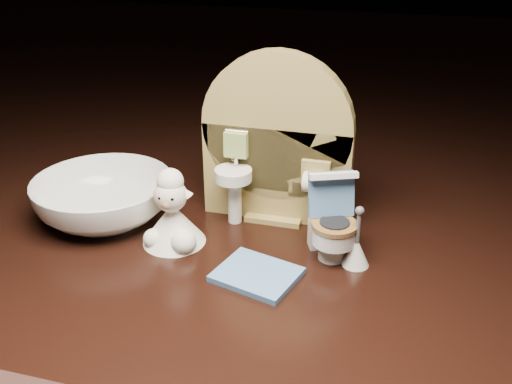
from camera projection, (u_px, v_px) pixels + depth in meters
The scene contains 6 objects.
backdrop_panel at pixel (276, 149), 0.49m from camera, with size 0.13×0.05×0.15m.
toy_toilet at pixel (331, 225), 0.45m from camera, with size 0.04×0.05×0.07m.
bath_mat at pixel (257, 275), 0.43m from camera, with size 0.06×0.05×0.00m, color #4F7BAE.
toilet_brush at pixel (356, 250), 0.44m from camera, with size 0.02×0.02×0.05m.
plush_lamb at pixel (172, 218), 0.47m from camera, with size 0.05×0.05×0.07m.
ceramic_bowl at pixel (104, 199), 0.51m from camera, with size 0.12×0.12×0.04m, color white.
Camera 1 is at (0.10, -0.38, 0.25)m, focal length 40.00 mm.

